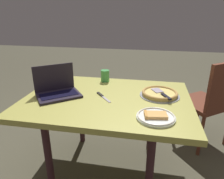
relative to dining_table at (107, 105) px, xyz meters
name	(u,v)px	position (x,y,z in m)	size (l,w,h in m)	color
ground_plane	(108,168)	(0.00, 0.00, -0.65)	(12.00, 12.00, 0.00)	#4C4937
dining_table	(107,105)	(0.00, 0.00, 0.00)	(1.31, 0.95, 0.71)	#AAA64A
laptop	(57,89)	(-0.41, -0.03, 0.12)	(0.41, 0.39, 0.24)	black
pizza_plate	(156,117)	(0.38, -0.28, 0.08)	(0.25, 0.25, 0.04)	white
pizza_tray	(160,94)	(0.41, 0.11, 0.09)	(0.32, 0.32, 0.04)	#91959F
table_knife	(102,96)	(-0.04, 0.00, 0.07)	(0.15, 0.18, 0.01)	#B8B0B8
drink_cup	(105,76)	(-0.10, 0.38, 0.12)	(0.08, 0.08, 0.11)	#429B4D
chair_near	(211,99)	(0.94, 0.57, -0.12)	(0.61, 0.61, 0.93)	brown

